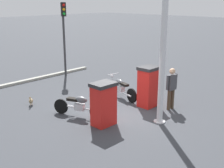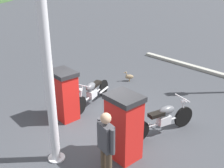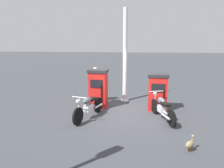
{
  "view_description": "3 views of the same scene",
  "coord_description": "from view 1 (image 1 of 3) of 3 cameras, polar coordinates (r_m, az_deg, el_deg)",
  "views": [
    {
      "loc": [
        -6.82,
        7.56,
        4.11
      ],
      "look_at": [
        0.9,
        -0.49,
        0.81
      ],
      "focal_mm": 46.23,
      "sensor_mm": 36.0,
      "label": 1
    },
    {
      "loc": [
        -4.19,
        -5.06,
        4.21
      ],
      "look_at": [
        0.88,
        0.54,
        0.95
      ],
      "focal_mm": 44.11,
      "sensor_mm": 36.0,
      "label": 2
    },
    {
      "loc": [
        8.51,
        0.9,
        2.68
      ],
      "look_at": [
        0.69,
        -0.46,
        1.22
      ],
      "focal_mm": 35.29,
      "sensor_mm": 36.0,
      "label": 3
    }
  ],
  "objects": [
    {
      "name": "canopy_support_pole",
      "position": [
        9.61,
        9.91,
        3.89
      ],
      "size": [
        0.4,
        0.4,
        4.27
      ],
      "color": "silver",
      "rests_on": "ground"
    },
    {
      "name": "wandering_duck",
      "position": [
        12.02,
        -15.75,
        -3.2
      ],
      "size": [
        0.36,
        0.33,
        0.4
      ],
      "color": "#847051",
      "rests_on": "ground"
    },
    {
      "name": "road_edge_kerb",
      "position": [
        15.65,
        -15.64,
        0.84
      ],
      "size": [
        0.31,
        7.51,
        0.12
      ],
      "color": "#9E9E93",
      "rests_on": "ground"
    },
    {
      "name": "motorcycle_near_pump",
      "position": [
        12.4,
        1.73,
        -0.7
      ],
      "size": [
        2.08,
        0.75,
        0.94
      ],
      "color": "black",
      "rests_on": "ground"
    },
    {
      "name": "ground_plane",
      "position": [
        10.98,
        1.61,
        -5.53
      ],
      "size": [
        120.0,
        120.0,
        0.0
      ],
      "primitive_type": "plane",
      "color": "#383A3F"
    },
    {
      "name": "fuel_pump_far",
      "position": [
        9.63,
        -1.7,
        -3.91
      ],
      "size": [
        0.65,
        0.83,
        1.49
      ],
      "color": "red",
      "rests_on": "ground"
    },
    {
      "name": "attendant_person",
      "position": [
        11.18,
        11.68,
        -0.41
      ],
      "size": [
        0.25,
        0.58,
        1.62
      ],
      "color": "#473828",
      "rests_on": "ground"
    },
    {
      "name": "fuel_pump_near",
      "position": [
        11.39,
        7.2,
        -0.46
      ],
      "size": [
        0.69,
        0.8,
        1.61
      ],
      "color": "red",
      "rests_on": "ground"
    },
    {
      "name": "motorcycle_far_pump",
      "position": [
        10.44,
        -6.48,
        -4.12
      ],
      "size": [
        1.93,
        0.89,
        0.92
      ],
      "color": "black",
      "rests_on": "ground"
    },
    {
      "name": "roadside_traffic_light",
      "position": [
        15.87,
        -9.5,
        11.1
      ],
      "size": [
        0.4,
        0.3,
        3.95
      ],
      "color": "#38383A",
      "rests_on": "ground"
    }
  ]
}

